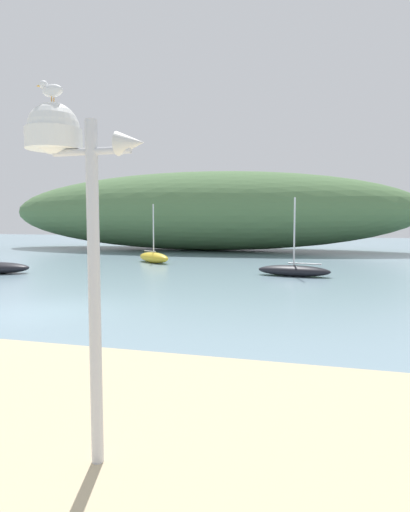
{
  "coord_description": "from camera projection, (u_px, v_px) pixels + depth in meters",
  "views": [
    {
      "loc": [
        7.61,
        -10.98,
        2.64
      ],
      "look_at": [
        3.45,
        4.28,
        1.35
      ],
      "focal_mm": 30.93,
      "sensor_mm": 36.0,
      "label": 1
    }
  ],
  "objects": [
    {
      "name": "sailboat_by_sandbar",
      "position": [
        154.0,
        257.0,
        27.37
      ],
      "size": [
        3.01,
        2.65,
        3.63
      ],
      "color": "gold",
      "rests_on": "ground"
    },
    {
      "name": "seagull_on_radar",
      "position": [
        51.0,
        89.0,
        4.27
      ],
      "size": [
        0.29,
        0.11,
        0.21
      ],
      "color": "orange",
      "rests_on": "mast_structure"
    },
    {
      "name": "mast_structure",
      "position": [
        66.0,
        165.0,
        4.29
      ],
      "size": [
        1.22,
        0.54,
        3.58
      ],
      "color": "silver",
      "rests_on": "beach_sand"
    },
    {
      "name": "ground_plane",
      "position": [
        52.0,
        311.0,
        12.77
      ],
      "size": [
        120.0,
        120.0,
        0.0
      ],
      "primitive_type": "plane",
      "color": "#7A99A8"
    },
    {
      "name": "sailboat_mid_channel",
      "position": [
        294.0,
        270.0,
        20.79
      ],
      "size": [
        3.53,
        1.5,
        3.7
      ],
      "color": "black",
      "rests_on": "ground"
    },
    {
      "name": "distant_hill",
      "position": [
        201.0,
        211.0,
        39.18
      ],
      "size": [
        37.05,
        11.32,
        6.89
      ],
      "primitive_type": "ellipsoid",
      "color": "#517547",
      "rests_on": "ground"
    }
  ]
}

